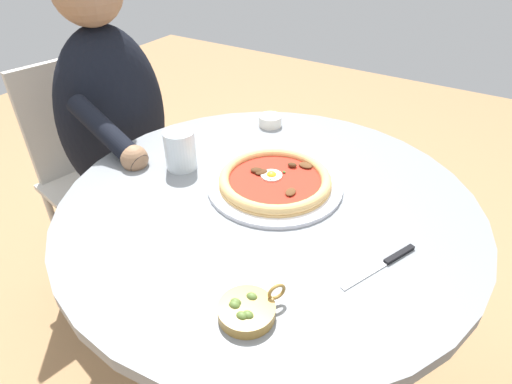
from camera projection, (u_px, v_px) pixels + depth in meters
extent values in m
cylinder|color=gray|center=(269.00, 205.00, 0.98)|extent=(0.94, 0.94, 0.03)
cylinder|color=slate|center=(267.00, 309.00, 1.19)|extent=(0.09, 0.09, 0.69)
cylinder|color=slate|center=(265.00, 381.00, 1.39)|extent=(0.47, 0.47, 0.02)
cylinder|color=white|center=(275.00, 185.00, 1.01)|extent=(0.32, 0.32, 0.01)
cylinder|color=#E0B26B|center=(275.00, 182.00, 1.00)|extent=(0.26, 0.26, 0.01)
torus|color=#E0B26B|center=(275.00, 179.00, 1.00)|extent=(0.26, 0.26, 0.02)
cylinder|color=red|center=(275.00, 180.00, 1.00)|extent=(0.25, 0.25, 0.00)
cylinder|color=white|center=(272.00, 175.00, 1.01)|extent=(0.05, 0.05, 0.00)
ellipsoid|color=yellow|center=(272.00, 175.00, 1.01)|extent=(0.02, 0.02, 0.02)
ellipsoid|color=#4C2D19|center=(292.00, 165.00, 1.04)|extent=(0.03, 0.02, 0.01)
ellipsoid|color=#4C2D19|center=(261.00, 172.00, 1.02)|extent=(0.03, 0.04, 0.01)
ellipsoid|color=#4C2D19|center=(257.00, 170.00, 1.02)|extent=(0.04, 0.03, 0.01)
ellipsoid|color=brown|center=(291.00, 192.00, 0.95)|extent=(0.03, 0.03, 0.01)
ellipsoid|color=brown|center=(305.00, 165.00, 1.04)|extent=(0.04, 0.03, 0.01)
ellipsoid|color=#2D6B28|center=(275.00, 179.00, 1.00)|extent=(0.01, 0.01, 0.00)
ellipsoid|color=#2D6B28|center=(270.00, 180.00, 0.99)|extent=(0.01, 0.01, 0.00)
ellipsoid|color=#2D6B28|center=(284.00, 172.00, 1.02)|extent=(0.01, 0.01, 0.00)
cylinder|color=silver|center=(180.00, 150.00, 1.05)|extent=(0.08, 0.08, 0.10)
cylinder|color=silver|center=(181.00, 161.00, 1.07)|extent=(0.07, 0.07, 0.04)
cube|color=silver|center=(365.00, 276.00, 0.78)|extent=(0.05, 0.10, 0.00)
cube|color=black|center=(399.00, 254.00, 0.82)|extent=(0.04, 0.08, 0.01)
cylinder|color=white|center=(270.00, 121.00, 1.27)|extent=(0.07, 0.07, 0.03)
cylinder|color=olive|center=(270.00, 118.00, 1.26)|extent=(0.06, 0.06, 0.01)
cylinder|color=olive|center=(247.00, 311.00, 0.70)|extent=(0.10, 0.10, 0.02)
torus|color=olive|center=(277.00, 292.00, 0.71)|extent=(0.02, 0.03, 0.03)
ellipsoid|color=#516B2D|center=(242.00, 317.00, 0.68)|extent=(0.02, 0.02, 0.02)
ellipsoid|color=#516B2D|center=(234.00, 306.00, 0.70)|extent=(0.02, 0.02, 0.02)
ellipsoid|color=#516B2D|center=(248.00, 316.00, 0.68)|extent=(0.02, 0.02, 0.02)
ellipsoid|color=#516B2D|center=(236.00, 303.00, 0.70)|extent=(0.02, 0.02, 0.02)
ellipsoid|color=#516B2D|center=(252.00, 297.00, 0.71)|extent=(0.02, 0.02, 0.02)
cube|color=#282833|center=(139.00, 239.00, 1.64)|extent=(0.34, 0.39, 0.45)
ellipsoid|color=black|center=(114.00, 118.00, 1.34)|extent=(0.29, 0.39, 0.57)
cylinder|color=black|center=(107.00, 132.00, 1.11)|extent=(0.27, 0.09, 0.15)
sphere|color=#936B4C|center=(134.00, 159.00, 1.08)|extent=(0.07, 0.07, 0.07)
cube|color=beige|center=(121.00, 186.00, 1.53)|extent=(0.52, 0.52, 0.02)
cube|color=beige|center=(78.00, 115.00, 1.53)|extent=(0.10, 0.39, 0.41)
cylinder|color=#B7B2A8|center=(115.00, 289.00, 1.44)|extent=(0.02, 0.02, 0.44)
cylinder|color=#B7B2A8|center=(204.00, 233.00, 1.67)|extent=(0.02, 0.02, 0.44)
cylinder|color=#B7B2A8|center=(59.00, 236.00, 1.66)|extent=(0.02, 0.02, 0.44)
cylinder|color=#B7B2A8|center=(145.00, 193.00, 1.90)|extent=(0.02, 0.02, 0.44)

